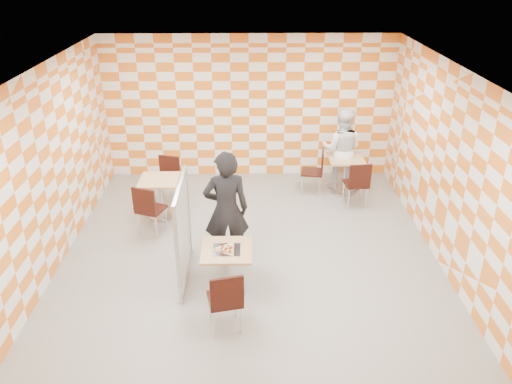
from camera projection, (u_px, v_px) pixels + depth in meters
room_shell at (249, 162)px, 7.75m from camera, size 7.00×7.00×7.00m
main_table at (227, 264)px, 6.99m from camera, size 0.70×0.70×0.75m
second_table at (345, 169)px, 10.01m from camera, size 0.70×0.70×0.75m
empty_table at (160, 191)px, 9.09m from camera, size 0.70×0.70×0.75m
chair_main_front at (226, 298)px, 6.25m from camera, size 0.50×0.51×0.92m
chair_second_front at (358, 181)px, 9.39m from camera, size 0.47×0.47×0.92m
chair_second_side at (317, 168)px, 9.96m from camera, size 0.49×0.48×0.92m
chair_empty_near at (148, 207)px, 8.46m from camera, size 0.54×0.55×0.92m
chair_empty_far at (168, 176)px, 9.60m from camera, size 0.52×0.52×0.92m
partition at (183, 231)px, 7.25m from camera, size 0.08×1.38×1.55m
man_dark at (226, 210)px, 7.50m from camera, size 0.74×0.54×1.89m
man_white at (342, 149)px, 10.04m from camera, size 0.97×0.85×1.70m
pizza_on_foil at (227, 249)px, 6.87m from camera, size 0.40×0.40×0.04m
sport_bottle at (337, 151)px, 9.98m from camera, size 0.06×0.06×0.20m
soda_bottle at (350, 151)px, 9.93m from camera, size 0.07×0.07×0.23m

